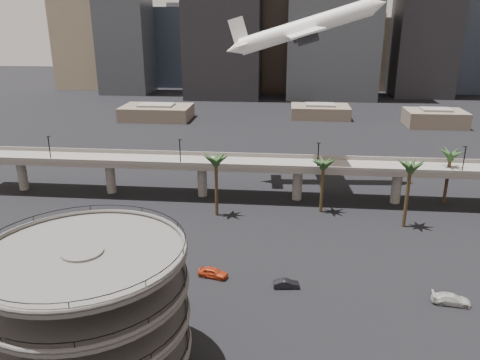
# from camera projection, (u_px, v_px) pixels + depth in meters

# --- Properties ---
(ground) EXTENTS (700.00, 700.00, 0.00)m
(ground) POSITION_uv_depth(u_px,v_px,m) (213.00, 360.00, 57.05)
(ground) COLOR black
(ground) RESTS_ON ground
(parking_ramp) EXTENTS (22.20, 22.20, 17.35)m
(parking_ramp) POSITION_uv_depth(u_px,v_px,m) (89.00, 303.00, 51.28)
(parking_ramp) COLOR #4E4B49
(parking_ramp) RESTS_ON ground
(overpass) EXTENTS (130.00, 9.30, 14.70)m
(overpass) POSITION_uv_depth(u_px,v_px,m) (249.00, 167.00, 106.35)
(overpass) COLOR slate
(overpass) RESTS_ON ground
(palm_trees) EXTENTS (54.40, 18.40, 14.00)m
(palm_trees) POSITION_uv_depth(u_px,v_px,m) (351.00, 163.00, 95.96)
(palm_trees) COLOR #43331C
(palm_trees) RESTS_ON ground
(low_buildings) EXTENTS (135.00, 27.50, 6.80)m
(low_buildings) POSITION_uv_depth(u_px,v_px,m) (284.00, 114.00, 189.24)
(low_buildings) COLOR #66594B
(low_buildings) RESTS_ON ground
(skyline) EXTENTS (269.00, 86.00, 116.38)m
(skyline) POSITION_uv_depth(u_px,v_px,m) (303.00, 12.00, 245.79)
(skyline) COLOR gray
(skyline) RESTS_ON ground
(airborne_jet) EXTENTS (37.43, 33.26, 14.41)m
(airborne_jet) POSITION_uv_depth(u_px,v_px,m) (304.00, 28.00, 107.22)
(airborne_jet) COLOR white
(airborne_jet) RESTS_ON ground
(car_a) EXTENTS (5.13, 3.00, 1.64)m
(car_a) POSITION_uv_depth(u_px,v_px,m) (213.00, 272.00, 75.00)
(car_a) COLOR #C13F1B
(car_a) RESTS_ON ground
(car_b) EXTENTS (4.20, 1.88, 1.34)m
(car_b) POSITION_uv_depth(u_px,v_px,m) (286.00, 284.00, 72.07)
(car_b) COLOR black
(car_b) RESTS_ON ground
(car_c) EXTENTS (5.62, 2.82, 1.57)m
(car_c) POSITION_uv_depth(u_px,v_px,m) (451.00, 299.00, 67.94)
(car_c) COLOR beige
(car_c) RESTS_ON ground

